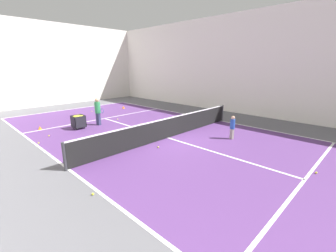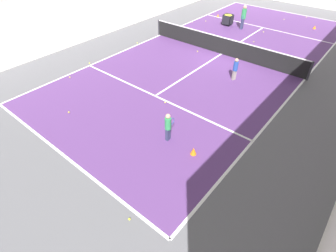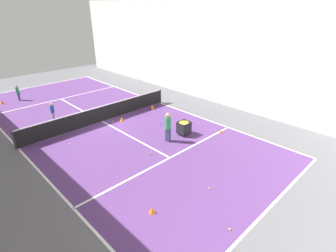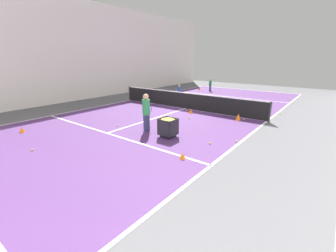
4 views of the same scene
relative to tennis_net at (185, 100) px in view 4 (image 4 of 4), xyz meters
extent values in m
plane|color=#5B5B60|center=(0.00, 0.00, -0.53)|extent=(32.10, 32.10, 0.00)
cube|color=#563370|center=(0.00, 0.00, -0.53)|extent=(9.81, 21.95, 0.00)
cube|color=white|center=(0.00, -10.98, -0.53)|extent=(9.81, 0.10, 0.00)
cube|color=white|center=(-4.91, 0.00, -0.53)|extent=(0.10, 21.95, 0.00)
cube|color=white|center=(4.91, 0.00, -0.53)|extent=(0.10, 21.95, 0.00)
cube|color=white|center=(0.00, -6.04, -0.53)|extent=(9.81, 0.10, 0.00)
cube|color=white|center=(0.00, 6.04, -0.53)|extent=(9.81, 0.10, 0.00)
cube|color=white|center=(0.00, 0.00, -0.53)|extent=(0.10, 12.08, 0.00)
cube|color=silver|center=(8.05, 0.00, 3.01)|extent=(0.15, 28.40, 7.08)
cylinder|color=#2D2D33|center=(-5.01, 0.00, -0.02)|extent=(0.10, 0.10, 1.03)
cylinder|color=#2D2D33|center=(5.01, 0.00, -0.02)|extent=(0.10, 0.10, 1.03)
cube|color=black|center=(0.00, 0.00, -0.03)|extent=(9.91, 0.03, 0.96)
cube|color=white|center=(0.00, 0.00, 0.47)|extent=(9.91, 0.04, 0.05)
cube|color=#2D3351|center=(2.38, -7.98, -0.26)|extent=(0.12, 0.19, 0.54)
cylinder|color=#2D8C4C|center=(2.38, -7.98, 0.24)|extent=(0.24, 0.24, 0.48)
sphere|color=tan|center=(2.38, -7.98, 0.57)|extent=(0.18, 0.18, 0.18)
torus|color=#2D478C|center=(2.32, -7.68, 0.12)|extent=(0.03, 0.28, 0.28)
cube|color=#2D3351|center=(-1.12, 4.76, -0.16)|extent=(0.19, 0.28, 0.74)
cylinder|color=#2D8C4C|center=(-1.12, 4.76, 0.53)|extent=(0.37, 0.37, 0.66)
sphere|color=tan|center=(-1.12, 4.76, 0.98)|extent=(0.25, 0.25, 0.25)
torus|color=#2D478C|center=(-1.03, 4.43, 0.37)|extent=(0.06, 0.28, 0.28)
cube|color=gray|center=(2.07, -2.33, -0.27)|extent=(0.17, 0.21, 0.52)
cylinder|color=#234799|center=(2.07, -2.33, 0.22)|extent=(0.30, 0.30, 0.46)
sphere|color=tan|center=(2.07, -2.33, 0.54)|extent=(0.17, 0.17, 0.17)
cube|color=black|center=(-2.33, 4.80, -0.42)|extent=(0.64, 0.60, 0.02)
cube|color=black|center=(-2.33, 4.51, -0.09)|extent=(0.64, 0.02, 0.65)
cube|color=black|center=(-2.33, 5.09, -0.09)|extent=(0.64, 0.02, 0.65)
cube|color=black|center=(-2.64, 4.80, -0.09)|extent=(0.02, 0.60, 0.65)
cube|color=black|center=(-2.02, 4.80, -0.09)|extent=(0.02, 0.60, 0.65)
ellipsoid|color=yellow|center=(-2.33, 4.80, 0.17)|extent=(0.60, 0.56, 0.16)
cylinder|color=black|center=(-2.55, 4.59, -0.47)|extent=(0.05, 0.05, 0.11)
cylinder|color=black|center=(-2.11, 4.59, -0.47)|extent=(0.05, 0.05, 0.11)
cylinder|color=black|center=(-2.55, 5.01, -0.47)|extent=(0.05, 0.05, 0.11)
cylinder|color=black|center=(-2.11, 5.01, -0.47)|extent=(0.05, 0.05, 0.11)
cone|color=orange|center=(-3.66, 0.60, -0.35)|extent=(0.27, 0.27, 0.35)
cone|color=orange|center=(-0.93, 0.80, -0.40)|extent=(0.26, 0.26, 0.26)
cone|color=orange|center=(3.01, 8.18, -0.41)|extent=(0.23, 0.23, 0.23)
cone|color=orange|center=(3.56, -8.01, -0.38)|extent=(0.22, 0.22, 0.30)
cone|color=orange|center=(-3.96, 6.16, -0.43)|extent=(0.20, 0.20, 0.20)
sphere|color=yellow|center=(-4.05, 4.49, -0.49)|extent=(0.07, 0.07, 0.07)
sphere|color=yellow|center=(-5.10, -2.07, -0.49)|extent=(0.07, 0.07, 0.07)
sphere|color=yellow|center=(0.44, 5.10, -0.49)|extent=(0.07, 0.07, 0.07)
sphere|color=yellow|center=(-0.46, 0.53, -0.49)|extent=(0.07, 0.07, 0.07)
sphere|color=yellow|center=(-5.10, -5.89, -0.49)|extent=(0.07, 0.07, 0.07)
sphere|color=yellow|center=(-3.87, 0.35, -0.49)|extent=(0.07, 0.07, 0.07)
sphere|color=yellow|center=(0.53, 8.81, -0.49)|extent=(0.07, 0.07, 0.07)
sphere|color=yellow|center=(-1.55, 1.97, -0.49)|extent=(0.07, 0.07, 0.07)
sphere|color=yellow|center=(-1.29, -0.66, -0.49)|extent=(0.07, 0.07, 0.07)
sphere|color=yellow|center=(0.73, -6.19, -0.49)|extent=(0.07, 0.07, 0.07)
sphere|color=yellow|center=(3.67, -11.25, -0.49)|extent=(0.07, 0.07, 0.07)
sphere|color=yellow|center=(0.70, 2.97, -0.49)|extent=(0.07, 0.07, 0.07)
sphere|color=yellow|center=(-1.97, -9.38, -0.49)|extent=(0.07, 0.07, 0.07)
sphere|color=yellow|center=(-4.56, -7.55, -0.49)|extent=(0.07, 0.07, 0.07)
sphere|color=yellow|center=(-4.77, 3.67, -0.49)|extent=(0.07, 0.07, 0.07)
sphere|color=yellow|center=(2.83, 1.44, -0.49)|extent=(0.07, 0.07, 0.07)
camera|label=1|loc=(-7.58, -7.41, 2.96)|focal=24.00mm
camera|label=2|loc=(7.04, -13.65, 6.15)|focal=28.00mm
camera|label=3|loc=(7.58, 13.65, 6.15)|focal=28.00mm
camera|label=4|loc=(-7.58, 11.64, 2.57)|focal=24.00mm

